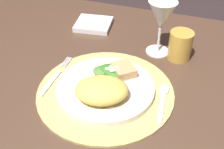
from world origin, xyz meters
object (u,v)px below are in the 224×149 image
object	(u,v)px
dinner_plate	(105,88)
wine_glass	(161,17)
spoon	(163,96)
fork	(55,77)
amber_tumbler	(180,45)
dining_table	(91,126)
napkin	(94,24)

from	to	relation	value
dinner_plate	wine_glass	size ratio (longest dim) A/B	1.51
dinner_plate	wine_glass	bearing A→B (deg)	69.11
spoon	wine_glass	distance (m)	0.23
dinner_plate	spoon	xyz separation A→B (m)	(0.14, 0.03, -0.01)
wine_glass	dinner_plate	bearing A→B (deg)	-110.89
fork	amber_tumbler	xyz separation A→B (m)	(0.29, 0.21, 0.03)
dining_table	amber_tumbler	bearing A→B (deg)	37.86
napkin	wine_glass	bearing A→B (deg)	-18.92
fork	amber_tumbler	world-z (taller)	amber_tumbler
napkin	wine_glass	distance (m)	0.28
napkin	amber_tumbler	distance (m)	0.32
fork	wine_glass	distance (m)	0.34
fork	napkin	xyz separation A→B (m)	(-0.01, 0.30, -0.00)
dining_table	napkin	xyz separation A→B (m)	(-0.09, 0.26, 0.21)
dining_table	fork	distance (m)	0.23
spoon	napkin	xyz separation A→B (m)	(-0.30, 0.28, -0.00)
dinner_plate	fork	size ratio (longest dim) A/B	1.44
dining_table	dinner_plate	bearing A→B (deg)	-33.37
dining_table	napkin	size ratio (longest dim) A/B	9.71
dining_table	napkin	distance (m)	0.35
fork	amber_tumbler	bearing A→B (deg)	35.66
spoon	wine_glass	world-z (taller)	wine_glass
dinner_plate	amber_tumbler	size ratio (longest dim) A/B	2.88
dinner_plate	spoon	world-z (taller)	dinner_plate
fork	napkin	distance (m)	0.30
fork	wine_glass	xyz separation A→B (m)	(0.23, 0.22, 0.11)
dining_table	spoon	bearing A→B (deg)	-5.33
fork	wine_glass	world-z (taller)	wine_glass
amber_tumbler	spoon	bearing A→B (deg)	-92.26
dining_table	dinner_plate	size ratio (longest dim) A/B	4.67
napkin	dining_table	bearing A→B (deg)	-71.19
dining_table	wine_glass	world-z (taller)	wine_glass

